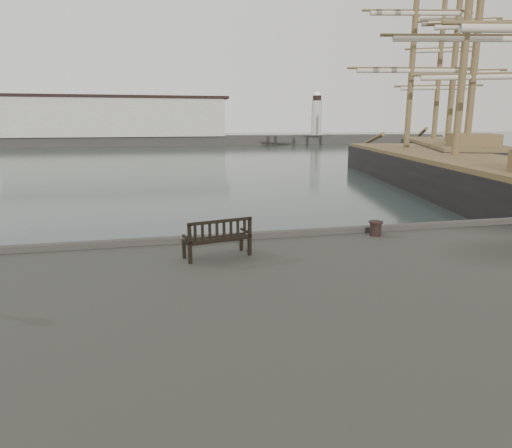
{
  "coord_description": "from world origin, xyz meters",
  "views": [
    {
      "loc": [
        -1.71,
        -13.83,
        5.18
      ],
      "look_at": [
        1.41,
        -0.5,
        2.1
      ],
      "focal_mm": 32.0,
      "sensor_mm": 36.0,
      "label": 1
    }
  ],
  "objects_px": {
    "bench": "(217,245)",
    "bollard_right": "(376,228)",
    "tall_ship_far": "(446,160)",
    "tall_ship_main": "(452,180)"
  },
  "relations": [
    {
      "from": "bench",
      "to": "bollard_right",
      "type": "relative_size",
      "value": 4.02
    },
    {
      "from": "bollard_right",
      "to": "tall_ship_far",
      "type": "distance_m",
      "value": 42.23
    },
    {
      "from": "bench",
      "to": "tall_ship_far",
      "type": "relative_size",
      "value": 0.06
    },
    {
      "from": "bench",
      "to": "tall_ship_main",
      "type": "relative_size",
      "value": 0.05
    },
    {
      "from": "bollard_right",
      "to": "bench",
      "type": "bearing_deg",
      "value": -167.17
    },
    {
      "from": "bench",
      "to": "tall_ship_main",
      "type": "xyz_separation_m",
      "value": [
        21.28,
        19.07,
        -1.15
      ]
    },
    {
      "from": "bench",
      "to": "tall_ship_far",
      "type": "distance_m",
      "value": 46.63
    },
    {
      "from": "bollard_right",
      "to": "tall_ship_main",
      "type": "relative_size",
      "value": 0.01
    },
    {
      "from": "bench",
      "to": "tall_ship_far",
      "type": "xyz_separation_m",
      "value": [
        31.5,
        34.37,
        -1.01
      ]
    },
    {
      "from": "bollard_right",
      "to": "tall_ship_far",
      "type": "relative_size",
      "value": 0.02
    }
  ]
}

